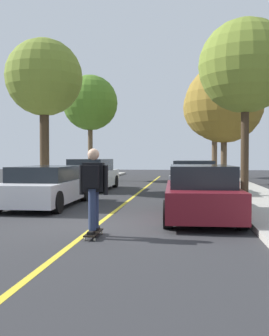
# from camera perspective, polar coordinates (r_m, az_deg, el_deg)

# --- Properties ---
(ground) EXTENTS (80.00, 80.00, 0.00)m
(ground) POSITION_cam_1_polar(r_m,az_deg,el_deg) (9.15, -5.68, -8.39)
(ground) COLOR #2D2D30
(center_line) EXTENTS (0.12, 39.20, 0.01)m
(center_line) POSITION_cam_1_polar(r_m,az_deg,el_deg) (13.04, -1.72, -5.37)
(center_line) COLOR gold
(center_line) RESTS_ON ground
(parked_car_left_nearest) EXTENTS (2.03, 4.60, 1.29)m
(parked_car_left_nearest) POSITION_cam_1_polar(r_m,az_deg,el_deg) (13.07, -12.65, -2.55)
(parked_car_left_nearest) COLOR #B7B7BC
(parked_car_left_nearest) RESTS_ON ground
(parked_car_left_near) EXTENTS (1.97, 4.57, 1.49)m
(parked_car_left_near) POSITION_cam_1_polar(r_m,az_deg,el_deg) (19.08, -6.22, -0.99)
(parked_car_left_near) COLOR white
(parked_car_left_near) RESTS_ON ground
(parked_car_right_nearest) EXTENTS (1.93, 4.57, 1.37)m
(parked_car_right_nearest) POSITION_cam_1_polar(r_m,az_deg,el_deg) (10.35, 9.47, -3.44)
(parked_car_right_nearest) COLOR maroon
(parked_car_right_nearest) RESTS_ON ground
(parked_car_right_near) EXTENTS (2.00, 4.61, 1.44)m
(parked_car_right_near) POSITION_cam_1_polar(r_m,az_deg,el_deg) (16.43, 8.66, -1.45)
(parked_car_right_near) COLOR #B7B7BC
(parked_car_right_near) RESTS_ON ground
(parked_car_right_far) EXTENTS (1.97, 4.30, 1.29)m
(parked_car_right_far) POSITION_cam_1_polar(r_m,az_deg,el_deg) (23.20, 8.25, -0.77)
(parked_car_right_far) COLOR #BCAD89
(parked_car_right_far) RESTS_ON ground
(street_tree_left_nearest) EXTENTS (3.45, 3.45, 6.76)m
(street_tree_left_nearest) POSITION_cam_1_polar(r_m,az_deg,el_deg) (18.63, -12.94, 12.51)
(street_tree_left_nearest) COLOR #3D2D1E
(street_tree_left_nearest) RESTS_ON sidewalk_left
(street_tree_left_near) EXTENTS (3.68, 3.68, 6.92)m
(street_tree_left_near) POSITION_cam_1_polar(r_m,az_deg,el_deg) (26.90, -6.42, 9.30)
(street_tree_left_near) COLOR brown
(street_tree_left_near) RESTS_ON sidewalk_left
(street_tree_right_nearest) EXTENTS (3.51, 3.51, 6.62)m
(street_tree_right_nearest) POSITION_cam_1_polar(r_m,az_deg,el_deg) (15.83, 15.73, 13.94)
(street_tree_right_nearest) COLOR #3D2D1E
(street_tree_right_nearest) RESTS_ON sidewalk_right
(street_tree_right_near) EXTENTS (4.54, 4.54, 6.80)m
(street_tree_right_near) POSITION_cam_1_polar(r_m,az_deg,el_deg) (23.63, 12.82, 9.03)
(street_tree_right_near) COLOR brown
(street_tree_right_near) RESTS_ON sidewalk_right
(street_tree_right_far) EXTENTS (4.77, 4.77, 7.59)m
(street_tree_right_far) POSITION_cam_1_polar(r_m,az_deg,el_deg) (30.87, 11.52, 8.53)
(street_tree_right_far) COLOR brown
(street_tree_right_far) RESTS_ON sidewalk_right
(fire_hydrant) EXTENTS (0.20, 0.20, 0.70)m
(fire_hydrant) POSITION_cam_1_polar(r_m,az_deg,el_deg) (14.87, 14.60, -2.70)
(fire_hydrant) COLOR #B2140F
(fire_hydrant) RESTS_ON sidewalk_right
(skateboard) EXTENTS (0.22, 0.84, 0.10)m
(skateboard) POSITION_cam_1_polar(r_m,az_deg,el_deg) (7.93, -5.92, -9.30)
(skateboard) COLOR black
(skateboard) RESTS_ON ground
(skateboarder) EXTENTS (0.58, 0.70, 1.65)m
(skateboarder) POSITION_cam_1_polar(r_m,az_deg,el_deg) (7.78, -6.00, -2.45)
(skateboarder) COLOR black
(skateboarder) RESTS_ON skateboard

